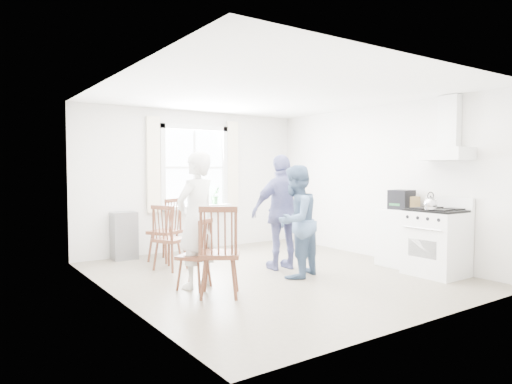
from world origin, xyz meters
The scene contains 17 objects.
room_shell centered at (0.00, 0.00, 1.30)m, with size 4.62×5.12×2.64m.
window_assembly centered at (0.00, 2.45, 1.46)m, with size 1.88×0.24×1.70m.
range_hood centered at (2.07, -1.35, 1.90)m, with size 0.45×0.76×0.94m.
shelf_unit centered at (-1.40, 2.33, 0.40)m, with size 0.40×0.30×0.80m, color slate.
gas_stove centered at (1.91, -1.35, 0.48)m, with size 0.68×0.76×1.12m.
kettle centered at (1.67, -1.41, 1.04)m, with size 0.18×0.18×0.26m.
low_cabinet centered at (1.98, -0.65, 0.45)m, with size 0.50×0.55×0.90m, color silver.
stereo_stack centered at (1.97, -0.69, 1.05)m, with size 0.37×0.34×0.30m.
cardboard_box centered at (2.04, -0.75, 1.00)m, with size 0.31×0.22×0.20m, color olive.
windsor_chair_a centered at (-0.84, 1.71, 0.64)m, with size 0.60×0.59×1.06m.
windsor_chair_b centered at (-1.25, -0.61, 0.68)m, with size 0.64×0.64×1.11m.
windsor_chair_c centered at (-1.23, -0.11, 0.55)m, with size 0.53×0.52×0.90m.
person_left centered at (-1.22, 0.02, 0.87)m, with size 0.64×0.64×1.75m, color white.
person_mid centered at (0.17, -0.29, 0.79)m, with size 0.77×0.77×1.58m, color #465F83.
person_right centered at (0.35, 0.22, 0.87)m, with size 1.02×1.02×1.74m, color navy.
potted_plant centered at (0.39, 2.36, 1.02)m, with size 0.19×0.19×0.34m, color #35773A.
windsor_chair_d centered at (-1.18, 1.11, 0.61)m, with size 0.55×0.56×1.00m.
Camera 1 is at (-3.91, -5.22, 1.54)m, focal length 32.00 mm.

